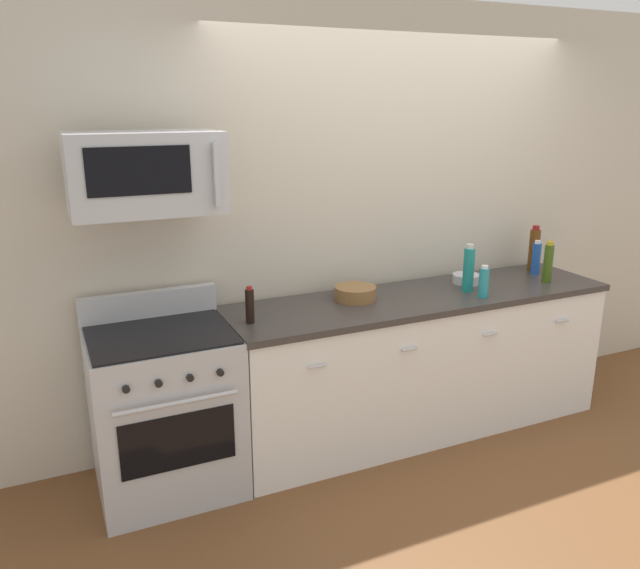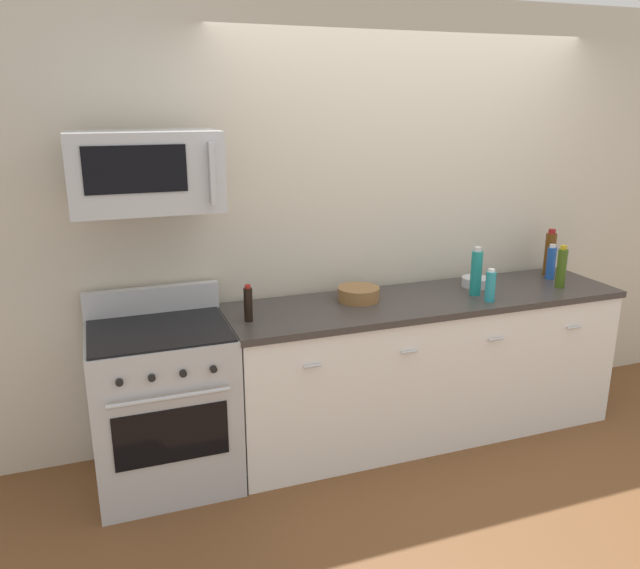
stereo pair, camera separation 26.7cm
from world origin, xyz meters
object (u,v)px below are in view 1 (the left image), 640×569
range_oven (166,410)px  bottle_dish_soap (484,282)px  bottle_soda_blue (536,258)px  bowl_wooden_salad (355,293)px  bottle_soy_sauce_dark (250,306)px  bottle_olive_oil (548,263)px  microwave (146,173)px  bowl_steel_prep (466,278)px  bottle_sparkling_teal (469,269)px  bottle_wine_amber (534,249)px

range_oven → bottle_dish_soap: bottle_dish_soap is taller
bottle_soda_blue → bowl_wooden_salad: bottle_soda_blue is taller
bottle_soy_sauce_dark → bottle_dish_soap: 1.47m
bottle_soda_blue → bottle_olive_oil: (-0.08, -0.19, 0.02)m
range_oven → bowl_wooden_salad: bearing=4.1°
range_oven → microwave: microwave is taller
microwave → bottle_olive_oil: microwave is taller
bowl_steel_prep → bowl_wooden_salad: bowl_wooden_salad is taller
bottle_soda_blue → bottle_soy_sauce_dark: bearing=-176.4°
bowl_steel_prep → bottle_dish_soap: bearing=-108.3°
range_oven → bottle_dish_soap: (1.95, -0.20, 0.55)m
bottle_soy_sauce_dark → bottle_dish_soap: bottle_soy_sauce_dark is taller
microwave → bowl_steel_prep: size_ratio=4.06×
microwave → bottle_olive_oil: 2.65m
bowl_steel_prep → bowl_wooden_salad: (-0.84, -0.02, 0.01)m
bottle_olive_oil → bowl_wooden_salad: 1.36m
range_oven → bottle_olive_oil: bearing=-2.3°
bottle_soy_sauce_dark → bowl_wooden_salad: bottle_soy_sauce_dark is taller
range_oven → bottle_sparkling_teal: bottle_sparkling_teal is taller
bottle_sparkling_teal → bottle_soda_blue: size_ratio=1.28×
bottle_wine_amber → bowl_wooden_salad: size_ratio=1.27×
bottle_wine_amber → bowl_steel_prep: (-0.64, -0.07, -0.12)m
bottle_wine_amber → bowl_wooden_salad: bearing=-176.6°
microwave → bottle_soy_sauce_dark: microwave is taller
microwave → bottle_olive_oil: bearing=-3.3°
range_oven → bottle_soda_blue: size_ratio=4.45×
range_oven → bottle_wine_amber: bottle_wine_amber is taller
microwave → bottle_soda_blue: microwave is taller
range_oven → bottle_dish_soap: 2.03m
bottle_wine_amber → range_oven: bearing=-176.3°
bottle_wine_amber → bowl_wooden_salad: (-1.48, -0.09, -0.11)m
bottle_soy_sauce_dark → bowl_steel_prep: 1.57m
bottle_sparkling_teal → bottle_olive_oil: bearing=-4.6°
bowl_wooden_salad → bottle_sparkling_teal: bearing=-10.8°
bottle_wine_amber → bottle_soy_sauce_dark: bearing=-174.3°
bottle_soda_blue → bottle_soy_sauce_dark: size_ratio=1.15×
bowl_wooden_salad → bottle_olive_oil: bearing=-8.0°
bowl_wooden_salad → bottle_dish_soap: bearing=-21.0°
bottle_soy_sauce_dark → bottle_wine_amber: size_ratio=0.64×
microwave → bottle_dish_soap: size_ratio=3.66×
microwave → bottle_dish_soap: 2.09m
bottle_dish_soap → bottle_soy_sauce_dark: bearing=174.1°
microwave → bottle_wine_amber: bearing=2.8°
range_oven → bottle_soy_sauce_dark: (0.48, -0.05, 0.55)m
bottle_soda_blue → bottle_dish_soap: 0.74m
bottle_sparkling_teal → bottle_olive_oil: 0.62m
bottle_sparkling_teal → bottle_olive_oil: size_ratio=1.10×
range_oven → bottle_sparkling_teal: bearing=-1.6°
bowl_steel_prep → bowl_wooden_salad: bearing=-179.0°
range_oven → microwave: (0.00, 0.04, 1.28)m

